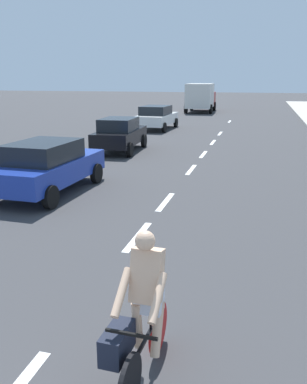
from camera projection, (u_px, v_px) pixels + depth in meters
The scene contains 13 objects.
ground_plane at pixel (209, 148), 20.53m from camera, with size 160.00×160.00×0.00m, color #38383A.
lane_stripe_2 at pixel (138, 236), 9.04m from camera, with size 0.16×1.80×0.01m, color white.
lane_stripe_3 at pixel (165, 202), 11.56m from camera, with size 0.16×1.80×0.01m, color white.
lane_stripe_4 at pixel (191, 170), 15.60m from camera, with size 0.16×1.80×0.01m, color white.
lane_stripe_5 at pixel (203, 154), 18.70m from camera, with size 0.16×1.80×0.01m, color white.
lane_stripe_6 at pixel (213, 142), 22.17m from camera, with size 0.16×1.80×0.01m, color white.
lane_stripe_7 at pixel (220, 133), 25.68m from camera, with size 0.16×1.80×0.01m, color white.
lane_stripe_8 at pixel (230, 121), 32.70m from camera, with size 0.16×1.80×0.01m, color white.
cyclist at pixel (140, 316), 4.55m from camera, with size 0.62×1.71×1.82m.
parked_car_blue at pixel (47, 165), 12.29m from camera, with size 2.12×4.38×1.57m.
parked_car_black at pixel (120, 134), 19.27m from camera, with size 2.01×4.06×1.57m.
parked_car_white at pixel (156, 117), 27.50m from camera, with size 2.22×4.59×1.57m.
delivery_truck at pixel (201, 97), 41.22m from camera, with size 2.79×6.29×2.80m.
Camera 1 is at (2.47, -0.41, 3.37)m, focal length 38.49 mm.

